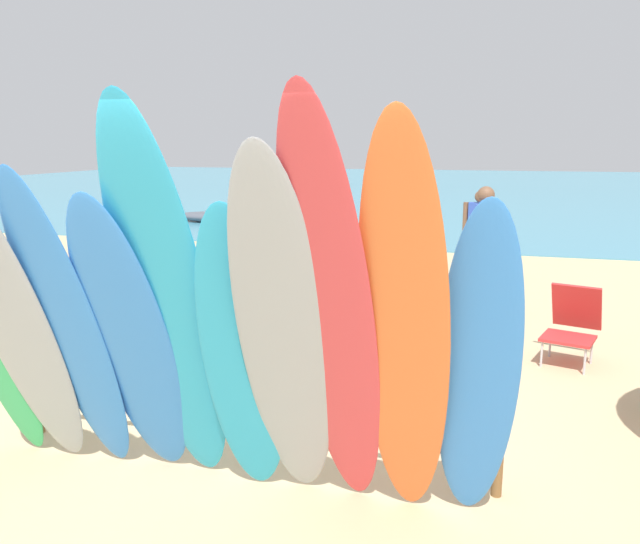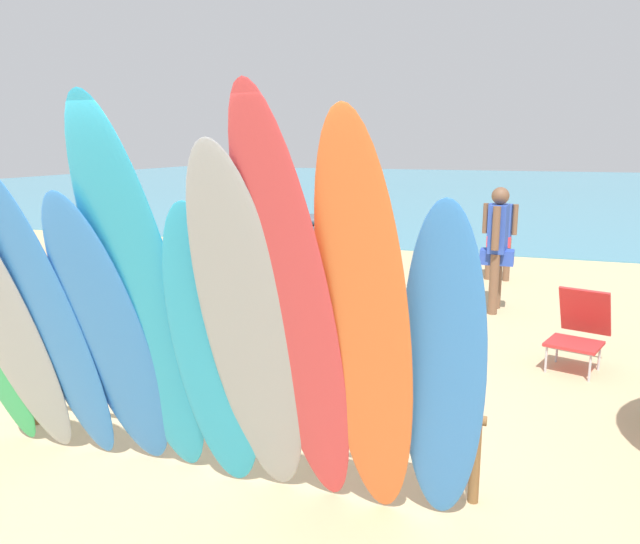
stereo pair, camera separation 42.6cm
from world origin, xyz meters
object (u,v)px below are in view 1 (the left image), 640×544
Objects in this scene: surfboard_blue_9 at (478,374)px; beachgoer_midbeach at (338,212)px; surfboard_teal_4 at (169,311)px; beach_chair_blue at (573,322)px; surfboard_rack at (244,398)px; surfboard_grey_6 at (284,344)px; surfboard_blue_2 at (71,333)px; beachgoer_near_rack at (479,228)px; surfboard_grey_1 at (18,331)px; surfboard_blue_3 at (132,346)px; distant_boat at (246,218)px; surfboard_orange_8 at (405,342)px; surfboard_red_7 at (334,329)px; beachgoer_by_water at (484,239)px; surfboard_teal_5 at (243,361)px.

surfboard_blue_9 is 1.25× the size of beachgoer_midbeach.
surfboard_teal_4 is 4.58m from beach_chair_blue.
beach_chair_blue is (2.54, 2.91, -0.06)m from surfboard_rack.
beach_chair_blue is (2.00, 3.61, -0.74)m from surfboard_grey_6.
surfboard_blue_2 is at bearing 179.00° from surfboard_blue_9.
surfboard_grey_6 is at bearing -91.34° from beachgoer_near_rack.
surfboard_blue_2 is 1.55× the size of beachgoer_near_rack.
surfboard_rack is at bearing 27.78° from surfboard_grey_1.
surfboard_rack is at bearing 158.47° from surfboard_blue_9.
distant_boat is (-4.51, 13.19, -0.86)m from surfboard_blue_3.
beach_chair_blue is (2.75, 3.55, -0.86)m from surfboard_teal_4.
surfboard_grey_1 is at bearing -179.01° from surfboard_orange_8.
distant_boat is at bearing 112.97° from surfboard_blue_9.
beachgoer_midbeach is (-0.24, 8.36, -0.11)m from surfboard_blue_2.
surfboard_red_7 is 14.61m from distant_boat.
surfboard_blue_3 is at bearing 177.37° from surfboard_orange_8.
surfboard_rack is 1.27m from surfboard_blue_2.
surfboard_blue_2 is 0.88× the size of surfboard_orange_8.
beachgoer_midbeach is at bearing 104.77° from surfboard_blue_9.
surfboard_orange_8 reaches higher than surfboard_grey_6.
beachgoer_near_rack is (0.26, 7.66, -0.38)m from surfboard_orange_8.
surfboard_teal_4 reaches higher than beachgoer_by_water.
beachgoer_by_water is at bearing 69.37° from surfboard_blue_3.
surfboard_blue_3 is at bearing -99.14° from beachgoer_near_rack.
surfboard_rack is 7.13m from beachgoer_near_rack.
surfboard_rack is 13.57m from distant_boat.
surfboard_blue_3 is 4.68m from beach_chair_blue.
surfboard_blue_9 is (0.77, 0.22, -0.27)m from surfboard_red_7.
beachgoer_by_water is at bearing 86.52° from surfboard_blue_9.
surfboard_orange_8 is 3.93m from beach_chair_blue.
surfboard_grey_1 is at bearing -176.65° from surfboard_red_7.
surfboard_grey_1 is 5.29m from beach_chair_blue.
surfboard_blue_3 is 0.78× the size of surfboard_red_7.
beachgoer_near_rack is at bearing 89.85° from surfboard_red_7.
surfboard_blue_3 is 5.87m from beachgoer_by_water.
surfboard_blue_3 is 1.75m from surfboard_orange_8.
surfboard_teal_5 is at bearing -0.99° from surfboard_blue_3.
surfboard_blue_9 is 7.48m from beachgoer_near_rack.
surfboard_blue_2 is 13.90m from distant_boat.
surfboard_blue_3 is 8.32m from beachgoer_midbeach.
beach_chair_blue is (0.93, 3.43, -0.60)m from surfboard_blue_9.
surfboard_rack is at bearing -14.01° from beachgoer_by_water.
surfboard_rack is at bearing -68.29° from distant_boat.
surfboard_teal_4 is at bearing -179.95° from surfboard_blue_9.
surfboard_grey_1 is at bearing -151.68° from surfboard_rack.
beachgoer_near_rack is 8.64m from distant_boat.
surfboard_orange_8 is 1.53× the size of beachgoer_midbeach.
beachgoer_near_rack is at bearing 77.54° from surfboard_teal_4.
surfboard_orange_8 is at bearing -11.99° from surfboard_teal_5.
surfboard_blue_9 is (1.07, 0.18, -0.14)m from surfboard_grey_6.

